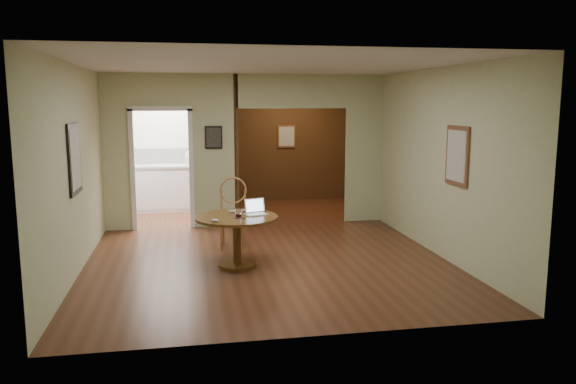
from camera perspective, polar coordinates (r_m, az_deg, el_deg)
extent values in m
plane|color=#482614|center=(7.84, -1.96, -7.26)|extent=(5.00, 5.00, 0.00)
plane|color=silver|center=(7.54, -2.07, 12.85)|extent=(5.00, 5.00, 0.00)
plane|color=#BABC92|center=(5.13, 2.08, -0.52)|extent=(5.00, 0.00, 5.00)
plane|color=#BABC92|center=(7.62, -20.97, 2.04)|extent=(0.00, 5.00, 5.00)
plane|color=#BABC92|center=(8.31, 15.33, 2.85)|extent=(0.00, 5.00, 5.00)
cube|color=#BABC92|center=(10.04, -17.01, 3.81)|extent=(0.50, 2.70, 0.04)
cube|color=#BABC92|center=(9.99, -7.54, 4.10)|extent=(0.80, 2.70, 0.04)
cube|color=#BABC92|center=(10.49, 7.68, 4.33)|extent=(0.70, 2.70, 0.04)
plane|color=white|center=(11.97, -11.64, 4.81)|extent=(2.70, 0.00, 2.70)
plane|color=#3D2011|center=(12.67, -0.17, 5.22)|extent=(2.70, 0.00, 2.70)
cube|color=#3D2011|center=(11.26, -5.83, 4.69)|extent=(0.08, 2.50, 2.70)
cube|color=black|center=(7.60, -20.88, 3.16)|extent=(0.03, 0.70, 0.90)
cube|color=brown|center=(7.84, 16.82, 3.54)|extent=(0.03, 0.60, 0.80)
cube|color=black|center=(9.95, -7.57, 5.52)|extent=(0.30, 0.03, 0.40)
cube|color=silver|center=(12.64, -0.16, 5.67)|extent=(0.40, 0.03, 0.50)
cube|color=white|center=(11.98, -11.60, 3.61)|extent=(2.00, 0.02, 0.32)
cylinder|color=brown|center=(7.72, -5.17, -7.37)|extent=(0.52, 0.52, 0.05)
cylinder|color=brown|center=(7.64, -5.20, -5.06)|extent=(0.11, 0.11, 0.60)
cylinder|color=brown|center=(7.56, -5.24, -2.61)|extent=(1.11, 1.11, 0.04)
cylinder|color=#A9693C|center=(8.58, -5.64, -2.51)|extent=(0.52, 0.52, 0.03)
cylinder|color=#A9693C|center=(8.49, -6.80, -4.34)|extent=(0.03, 0.03, 0.49)
cylinder|color=#A9693C|center=(8.46, -4.60, -4.35)|extent=(0.03, 0.03, 0.49)
cylinder|color=#A9693C|center=(8.80, -6.59, -3.85)|extent=(0.03, 0.03, 0.49)
cylinder|color=#A9693C|center=(8.78, -4.47, -3.85)|extent=(0.03, 0.03, 0.49)
cylinder|color=#A9693C|center=(8.72, -6.78, -0.97)|extent=(0.03, 0.03, 0.39)
cylinder|color=#A9693C|center=(8.69, -4.36, -0.96)|extent=(0.03, 0.03, 0.39)
torus|color=#A9693C|center=(8.68, -5.59, 0.17)|extent=(0.42, 0.10, 0.42)
cube|color=silver|center=(7.63, -3.28, -2.28)|extent=(0.34, 0.29, 0.01)
cube|color=silver|center=(7.61, -3.25, -2.26)|extent=(0.27, 0.18, 0.00)
cube|color=silver|center=(7.73, -3.40, -1.36)|extent=(0.29, 0.14, 0.19)
cube|color=#8D9CB3|center=(7.72, -3.39, -1.37)|extent=(0.26, 0.12, 0.16)
imported|color=#B4B4B9|center=(7.81, -4.73, -1.99)|extent=(0.38, 0.28, 0.03)
ellipsoid|color=silver|center=(7.23, -7.44, -2.88)|extent=(0.11, 0.08, 0.04)
cylinder|color=#0C1454|center=(7.41, -4.90, -2.67)|extent=(0.15, 0.02, 0.01)
cube|color=white|center=(11.77, -11.53, 0.33)|extent=(2.00, 0.55, 0.90)
cube|color=beige|center=(11.71, -11.60, 2.61)|extent=(2.06, 0.60, 0.04)
sphere|color=#B20C0C|center=(11.48, -12.31, 0.34)|extent=(0.03, 0.03, 0.03)
sphere|color=#B20C0C|center=(11.49, -7.32, 0.48)|extent=(0.03, 0.03, 0.03)
ellipsoid|color=#C3A78E|center=(11.69, -9.59, 3.56)|extent=(0.40, 0.37, 0.33)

